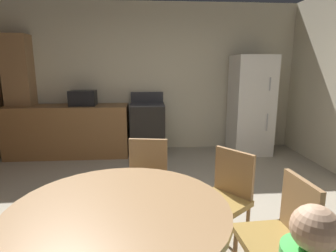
{
  "coord_description": "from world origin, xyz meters",
  "views": [
    {
      "loc": [
        -0.11,
        -2.26,
        1.57
      ],
      "look_at": [
        0.12,
        0.61,
        0.94
      ],
      "focal_mm": 29.56,
      "sensor_mm": 36.0,
      "label": 1
    }
  ],
  "objects_px": {
    "microwave": "(83,98)",
    "oven_range": "(148,129)",
    "chair_east": "(281,233)",
    "chair_north": "(147,179)",
    "refrigerator": "(251,105)",
    "dining_table": "(120,231)",
    "chair_northeast": "(225,195)"
  },
  "relations": [
    {
      "from": "microwave",
      "to": "dining_table",
      "type": "xyz_separation_m",
      "value": [
        0.93,
        -3.39,
        -0.42
      ]
    },
    {
      "from": "chair_northeast",
      "to": "chair_north",
      "type": "xyz_separation_m",
      "value": [
        -0.66,
        0.39,
        0.0
      ]
    },
    {
      "from": "dining_table",
      "to": "chair_northeast",
      "type": "height_order",
      "value": "chair_northeast"
    },
    {
      "from": "oven_range",
      "to": "chair_northeast",
      "type": "height_order",
      "value": "oven_range"
    },
    {
      "from": "oven_range",
      "to": "chair_north",
      "type": "bearing_deg",
      "value": -90.51
    },
    {
      "from": "chair_east",
      "to": "chair_north",
      "type": "xyz_separation_m",
      "value": [
        -0.87,
        0.96,
        0.0
      ]
    },
    {
      "from": "microwave",
      "to": "oven_range",
      "type": "bearing_deg",
      "value": 0.19
    },
    {
      "from": "chair_east",
      "to": "chair_north",
      "type": "bearing_deg",
      "value": -51.14
    },
    {
      "from": "dining_table",
      "to": "chair_north",
      "type": "relative_size",
      "value": 1.5
    },
    {
      "from": "dining_table",
      "to": "chair_north",
      "type": "distance_m",
      "value": 1.04
    },
    {
      "from": "chair_east",
      "to": "chair_northeast",
      "type": "xyz_separation_m",
      "value": [
        -0.21,
        0.57,
        0.0
      ]
    },
    {
      "from": "oven_range",
      "to": "microwave",
      "type": "relative_size",
      "value": 2.5
    },
    {
      "from": "chair_northeast",
      "to": "chair_east",
      "type": "bearing_deg",
      "value": 72.91
    },
    {
      "from": "refrigerator",
      "to": "chair_north",
      "type": "xyz_separation_m",
      "value": [
        -1.89,
        -2.32,
        -0.38
      ]
    },
    {
      "from": "chair_east",
      "to": "chair_north",
      "type": "relative_size",
      "value": 1.0
    },
    {
      "from": "chair_east",
      "to": "oven_range",
      "type": "bearing_deg",
      "value": -79.04
    },
    {
      "from": "oven_range",
      "to": "microwave",
      "type": "xyz_separation_m",
      "value": [
        -1.11,
        -0.0,
        0.56
      ]
    },
    {
      "from": "microwave",
      "to": "chair_northeast",
      "type": "relative_size",
      "value": 0.51
    },
    {
      "from": "microwave",
      "to": "chair_east",
      "type": "height_order",
      "value": "microwave"
    },
    {
      "from": "dining_table",
      "to": "oven_range",
      "type": "bearing_deg",
      "value": 86.94
    },
    {
      "from": "dining_table",
      "to": "chair_north",
      "type": "bearing_deg",
      "value": 81.11
    },
    {
      "from": "microwave",
      "to": "dining_table",
      "type": "bearing_deg",
      "value": -74.69
    },
    {
      "from": "chair_northeast",
      "to": "dining_table",
      "type": "bearing_deg",
      "value": -0.0
    },
    {
      "from": "chair_east",
      "to": "chair_north",
      "type": "distance_m",
      "value": 1.3
    },
    {
      "from": "oven_range",
      "to": "refrigerator",
      "type": "height_order",
      "value": "refrigerator"
    },
    {
      "from": "microwave",
      "to": "chair_north",
      "type": "height_order",
      "value": "microwave"
    },
    {
      "from": "dining_table",
      "to": "microwave",
      "type": "bearing_deg",
      "value": 105.31
    },
    {
      "from": "refrigerator",
      "to": "chair_north",
      "type": "relative_size",
      "value": 2.02
    },
    {
      "from": "chair_north",
      "to": "chair_northeast",
      "type": "bearing_deg",
      "value": 68.23
    },
    {
      "from": "oven_range",
      "to": "chair_northeast",
      "type": "distance_m",
      "value": 2.84
    },
    {
      "from": "oven_range",
      "to": "chair_northeast",
      "type": "bearing_deg",
      "value": -76.97
    },
    {
      "from": "microwave",
      "to": "chair_east",
      "type": "xyz_separation_m",
      "value": [
        1.96,
        -3.33,
        -0.53
      ]
    }
  ]
}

